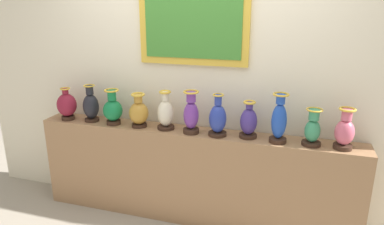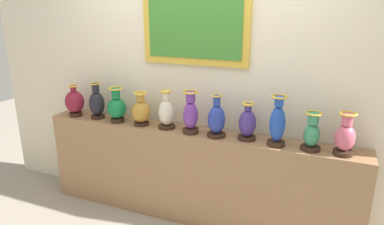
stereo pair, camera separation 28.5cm
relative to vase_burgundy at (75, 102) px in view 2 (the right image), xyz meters
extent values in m
plane|color=gray|center=(1.26, 0.05, -1.04)|extent=(10.67, 10.67, 0.00)
cube|color=#99704C|center=(1.26, 0.05, -0.59)|extent=(2.95, 0.28, 0.89)
cube|color=beige|center=(1.26, 0.25, 0.38)|extent=(4.67, 0.10, 2.82)
cube|color=gold|center=(1.22, 0.18, 0.74)|extent=(0.98, 0.03, 0.63)
cube|color=#3C802E|center=(1.22, 0.16, 0.74)|extent=(0.86, 0.01, 0.51)
cylinder|color=#382319|center=(0.00, 0.00, -0.13)|extent=(0.12, 0.12, 0.04)
ellipsoid|color=maroon|center=(0.00, 0.00, 0.00)|extent=(0.19, 0.19, 0.22)
cylinder|color=maroon|center=(0.00, 0.00, 0.14)|extent=(0.06, 0.06, 0.05)
torus|color=gold|center=(0.00, 0.00, 0.16)|extent=(0.10, 0.10, 0.01)
cylinder|color=#382319|center=(0.25, 0.03, -0.13)|extent=(0.14, 0.14, 0.03)
ellipsoid|color=black|center=(0.25, 0.03, 0.00)|extent=(0.15, 0.15, 0.24)
cylinder|color=black|center=(0.25, 0.03, 0.16)|extent=(0.07, 0.07, 0.08)
torus|color=gold|center=(0.25, 0.03, 0.21)|extent=(0.11, 0.11, 0.01)
cylinder|color=#382319|center=(0.50, 0.00, -0.13)|extent=(0.13, 0.13, 0.04)
ellipsoid|color=#14723D|center=(0.50, 0.00, -0.01)|extent=(0.18, 0.18, 0.19)
cylinder|color=#14723D|center=(0.50, 0.00, 0.14)|extent=(0.08, 0.08, 0.09)
torus|color=gold|center=(0.50, 0.00, 0.18)|extent=(0.14, 0.14, 0.02)
cylinder|color=#382319|center=(0.76, 0.01, -0.13)|extent=(0.14, 0.14, 0.03)
ellipsoid|color=#B27F2D|center=(0.76, 0.01, -0.01)|extent=(0.18, 0.18, 0.20)
cylinder|color=#B27F2D|center=(0.76, 0.01, 0.12)|extent=(0.08, 0.08, 0.07)
torus|color=gold|center=(0.76, 0.01, 0.16)|extent=(0.13, 0.13, 0.02)
cylinder|color=#382319|center=(1.01, 0.03, -0.13)|extent=(0.15, 0.15, 0.03)
ellipsoid|color=beige|center=(1.01, 0.03, 0.00)|extent=(0.14, 0.14, 0.24)
cylinder|color=beige|center=(1.01, 0.03, 0.16)|extent=(0.06, 0.06, 0.08)
torus|color=gold|center=(1.01, 0.03, 0.20)|extent=(0.11, 0.11, 0.02)
cylinder|color=#382319|center=(1.26, 0.00, -0.12)|extent=(0.14, 0.14, 0.04)
ellipsoid|color=#6B3393|center=(1.26, 0.00, 0.02)|extent=(0.13, 0.13, 0.24)
cylinder|color=#6B3393|center=(1.26, 0.00, 0.18)|extent=(0.08, 0.08, 0.09)
torus|color=gold|center=(1.26, 0.00, 0.23)|extent=(0.14, 0.14, 0.02)
cylinder|color=#382319|center=(1.50, 0.00, -0.13)|extent=(0.16, 0.16, 0.03)
ellipsoid|color=#263899|center=(1.50, 0.00, 0.01)|extent=(0.15, 0.15, 0.24)
cylinder|color=#263899|center=(1.50, 0.00, 0.17)|extent=(0.06, 0.06, 0.09)
torus|color=gold|center=(1.50, 0.00, 0.22)|extent=(0.10, 0.10, 0.01)
cylinder|color=#382319|center=(1.75, 0.04, -0.13)|extent=(0.15, 0.15, 0.03)
ellipsoid|color=#3F2D7F|center=(1.75, 0.04, 0.00)|extent=(0.14, 0.14, 0.23)
cylinder|color=#3F2D7F|center=(1.75, 0.04, 0.14)|extent=(0.06, 0.06, 0.05)
torus|color=gold|center=(1.75, 0.04, 0.16)|extent=(0.10, 0.10, 0.02)
cylinder|color=#382319|center=(2.00, 0.00, -0.13)|extent=(0.14, 0.14, 0.04)
ellipsoid|color=#1E47B2|center=(2.00, 0.00, 0.04)|extent=(0.12, 0.12, 0.29)
cylinder|color=#1E47B2|center=(2.00, 0.00, 0.22)|extent=(0.07, 0.07, 0.08)
torus|color=gold|center=(2.00, 0.00, 0.26)|extent=(0.13, 0.13, 0.02)
cylinder|color=#382319|center=(2.26, 0.01, -0.13)|extent=(0.15, 0.15, 0.03)
ellipsoid|color=#388C60|center=(2.26, 0.01, -0.02)|extent=(0.12, 0.12, 0.18)
cylinder|color=#388C60|center=(2.26, 0.01, 0.11)|extent=(0.08, 0.08, 0.08)
torus|color=gold|center=(2.26, 0.01, 0.15)|extent=(0.13, 0.13, 0.01)
cylinder|color=#382319|center=(2.50, 0.01, -0.13)|extent=(0.14, 0.14, 0.04)
ellipsoid|color=#CC5972|center=(2.50, 0.01, -0.01)|extent=(0.15, 0.15, 0.20)
cylinder|color=#CC5972|center=(2.50, 0.01, 0.13)|extent=(0.08, 0.08, 0.09)
torus|color=gold|center=(2.50, 0.01, 0.18)|extent=(0.13, 0.13, 0.02)
camera|label=1|loc=(2.11, -2.73, 0.93)|focal=32.45mm
camera|label=2|loc=(2.37, -2.63, 0.93)|focal=32.45mm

